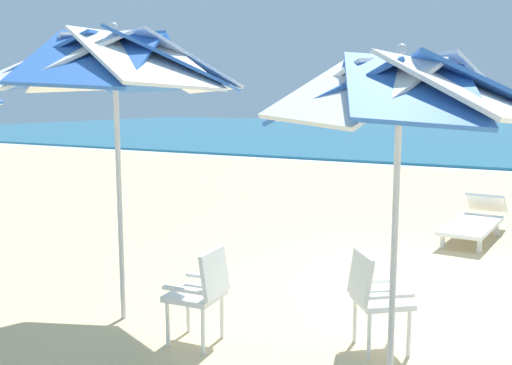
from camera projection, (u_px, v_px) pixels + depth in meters
ground_plane at (448, 287)px, 6.59m from camera, size 80.00×80.00×0.00m
beach_umbrella_0 at (400, 93)px, 4.07m from camera, size 2.13×2.13×2.55m
plastic_chair_0 at (375, 295)px, 4.87m from camera, size 0.63×0.63×0.87m
beach_umbrella_1 at (115, 65)px, 5.30m from camera, size 2.50×2.50×2.86m
plastic_chair_1 at (202, 290)px, 4.99m from camera, size 0.50×0.48×0.87m
sun_lounger_1 at (475, 221)px, 8.85m from camera, size 0.78×2.19×0.62m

